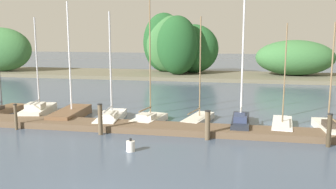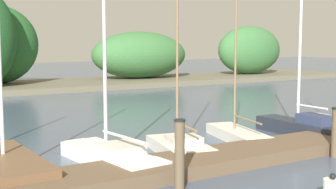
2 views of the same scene
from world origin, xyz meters
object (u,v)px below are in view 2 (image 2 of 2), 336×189
(sailboat_3, at_px, (5,163))
(sailboat_6, at_px, (235,132))
(sailboat_5, at_px, (179,143))
(mooring_piling_3, at_px, (336,132))
(mooring_piling_2, at_px, (180,154))
(sailboat_4, at_px, (109,153))
(sailboat_7, at_px, (301,124))

(sailboat_3, relative_size, sailboat_6, 1.15)
(sailboat_3, relative_size, sailboat_5, 0.98)
(mooring_piling_3, bearing_deg, mooring_piling_2, -178.98)
(sailboat_4, relative_size, sailboat_5, 0.89)
(sailboat_3, relative_size, mooring_piling_3, 4.78)
(sailboat_7, bearing_deg, sailboat_5, 90.56)
(sailboat_6, xyz_separation_m, sailboat_7, (2.42, -0.80, 0.17))
(sailboat_5, distance_m, sailboat_7, 5.26)
(sailboat_4, bearing_deg, sailboat_6, -87.39)
(sailboat_4, height_order, sailboat_6, sailboat_4)
(sailboat_6, relative_size, sailboat_7, 0.77)
(sailboat_5, bearing_deg, mooring_piling_3, -116.26)
(sailboat_3, xyz_separation_m, sailboat_7, (10.33, -0.40, 0.09))
(sailboat_6, relative_size, mooring_piling_2, 3.77)
(sailboat_4, relative_size, sailboat_7, 0.81)
(sailboat_6, bearing_deg, sailboat_4, 112.32)
(sailboat_5, height_order, mooring_piling_2, sailboat_5)
(sailboat_5, height_order, mooring_piling_3, sailboat_5)
(sailboat_4, height_order, mooring_piling_2, sailboat_4)
(sailboat_4, bearing_deg, sailboat_5, -94.00)
(mooring_piling_2, bearing_deg, sailboat_5, 57.12)
(sailboat_5, relative_size, sailboat_6, 1.18)
(sailboat_7, bearing_deg, sailboat_4, 91.49)
(sailboat_3, xyz_separation_m, mooring_piling_3, (8.71, -3.16, 0.41))
(sailboat_7, distance_m, mooring_piling_2, 7.74)
(sailboat_3, bearing_deg, sailboat_7, -94.15)
(mooring_piling_3, bearing_deg, sailboat_6, 102.67)
(sailboat_4, relative_size, mooring_piling_2, 3.94)
(sailboat_3, distance_m, sailboat_7, 10.33)
(sailboat_7, bearing_deg, sailboat_3, 89.44)
(sailboat_5, distance_m, mooring_piling_2, 3.57)
(sailboat_3, relative_size, sailboat_7, 0.89)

